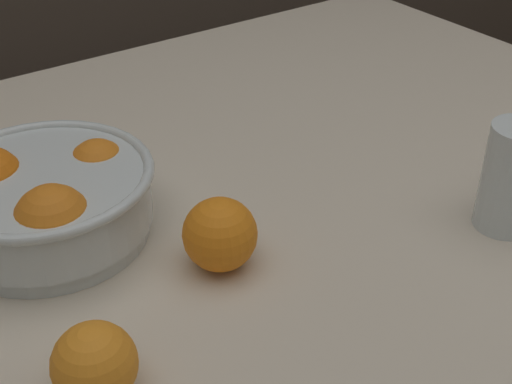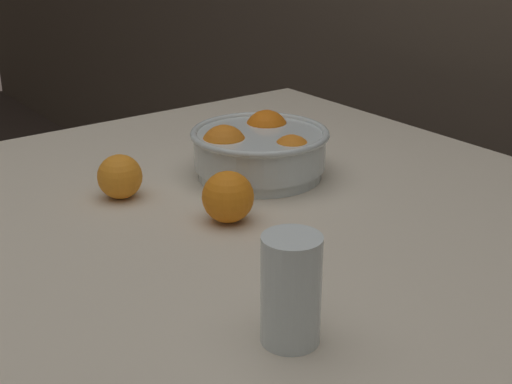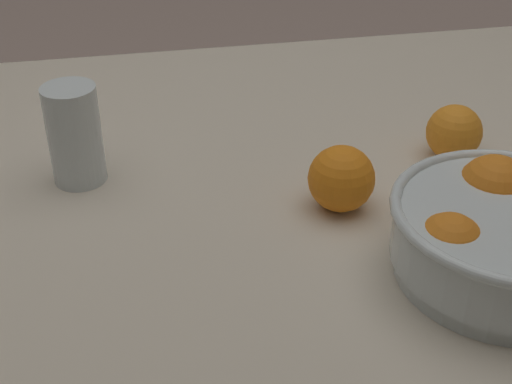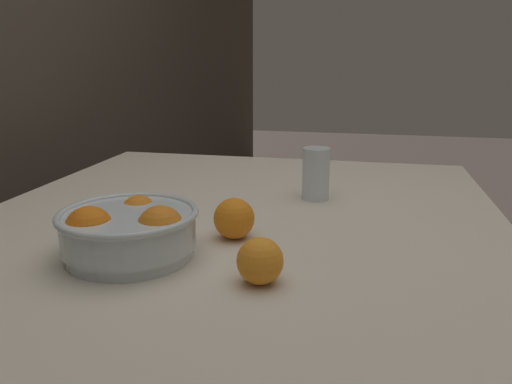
% 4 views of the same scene
% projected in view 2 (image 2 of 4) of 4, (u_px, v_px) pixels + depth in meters
% --- Properties ---
extents(dining_table, '(1.36, 1.14, 0.72)m').
position_uv_depth(dining_table, '(277.00, 273.00, 1.05)').
color(dining_table, beige).
rests_on(dining_table, ground_plane).
extents(fruit_bowl, '(0.24, 0.24, 0.10)m').
position_uv_depth(fruit_bowl, '(259.00, 149.00, 1.24)').
color(fruit_bowl, silver).
rests_on(fruit_bowl, dining_table).
extents(juice_glass, '(0.07, 0.07, 0.13)m').
position_uv_depth(juice_glass, '(291.00, 293.00, 0.76)').
color(juice_glass, '#F4A314').
rests_on(juice_glass, dining_table).
extents(orange_loose_near_bowl, '(0.07, 0.07, 0.07)m').
position_uv_depth(orange_loose_near_bowl, '(120.00, 177.00, 1.15)').
color(orange_loose_near_bowl, orange).
rests_on(orange_loose_near_bowl, dining_table).
extents(orange_loose_front, '(0.08, 0.08, 0.08)m').
position_uv_depth(orange_loose_front, '(228.00, 197.00, 1.06)').
color(orange_loose_front, orange).
rests_on(orange_loose_front, dining_table).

